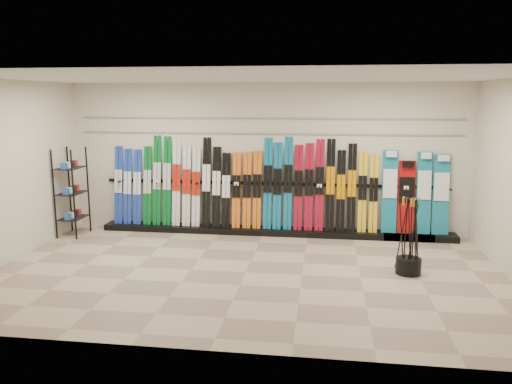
# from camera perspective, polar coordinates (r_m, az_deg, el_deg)

# --- Properties ---
(floor) EXTENTS (8.00, 8.00, 0.00)m
(floor) POSITION_cam_1_polar(r_m,az_deg,el_deg) (7.94, -1.19, -9.16)
(floor) COLOR gray
(floor) RESTS_ON ground
(back_wall) EXTENTS (8.00, 0.00, 8.00)m
(back_wall) POSITION_cam_1_polar(r_m,az_deg,el_deg) (10.02, 1.03, 3.83)
(back_wall) COLOR beige
(back_wall) RESTS_ON floor
(left_wall) EXTENTS (0.00, 5.00, 5.00)m
(left_wall) POSITION_cam_1_polar(r_m,az_deg,el_deg) (9.09, -26.99, 1.96)
(left_wall) COLOR beige
(left_wall) RESTS_ON floor
(ceiling) EXTENTS (8.00, 8.00, 0.00)m
(ceiling) POSITION_cam_1_polar(r_m,az_deg,el_deg) (7.48, -1.28, 13.01)
(ceiling) COLOR silver
(ceiling) RESTS_ON back_wall
(ski_rack_base) EXTENTS (8.00, 0.40, 0.12)m
(ski_rack_base) POSITION_cam_1_polar(r_m,az_deg,el_deg) (10.06, 2.13, -4.51)
(ski_rack_base) COLOR black
(ski_rack_base) RESTS_ON floor
(skis) EXTENTS (5.37, 0.29, 1.83)m
(skis) POSITION_cam_1_polar(r_m,az_deg,el_deg) (10.02, -1.61, 0.66)
(skis) COLOR #1A38B5
(skis) RESTS_ON ski_rack_base
(snowboards) EXTENTS (1.26, 0.25, 1.59)m
(snowboards) POSITION_cam_1_polar(r_m,az_deg,el_deg) (10.06, 17.74, -0.23)
(snowboards) COLOR #14728C
(snowboards) RESTS_ON ski_rack_base
(accessory_rack) EXTENTS (0.40, 0.60, 1.74)m
(accessory_rack) POSITION_cam_1_polar(r_m,az_deg,el_deg) (10.49, -20.33, -0.00)
(accessory_rack) COLOR black
(accessory_rack) RESTS_ON floor
(pole_bin) EXTENTS (0.39, 0.39, 0.25)m
(pole_bin) POSITION_cam_1_polar(r_m,az_deg,el_deg) (8.20, 17.02, -8.07)
(pole_bin) COLOR black
(pole_bin) RESTS_ON floor
(ski_poles) EXTENTS (0.37, 0.30, 1.18)m
(ski_poles) POSITION_cam_1_polar(r_m,az_deg,el_deg) (8.08, 17.29, -4.78)
(ski_poles) COLOR black
(ski_poles) RESTS_ON pole_bin
(slatwall_rail_0) EXTENTS (7.60, 0.02, 0.03)m
(slatwall_rail_0) POSITION_cam_1_polar(r_m,az_deg,el_deg) (9.95, 1.02, 6.68)
(slatwall_rail_0) COLOR gray
(slatwall_rail_0) RESTS_ON back_wall
(slatwall_rail_1) EXTENTS (7.60, 0.02, 0.03)m
(slatwall_rail_1) POSITION_cam_1_polar(r_m,az_deg,el_deg) (9.94, 1.03, 8.40)
(slatwall_rail_1) COLOR gray
(slatwall_rail_1) RESTS_ON back_wall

